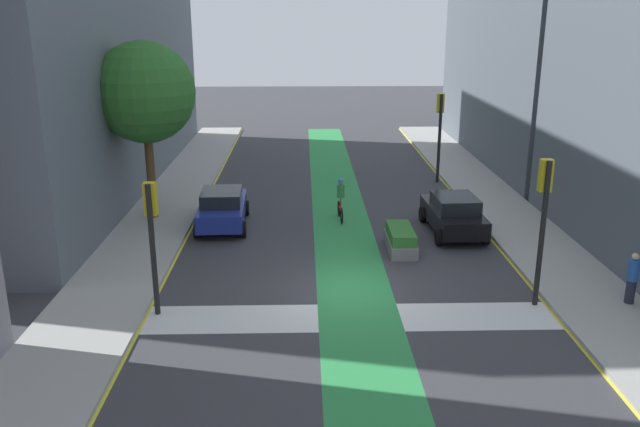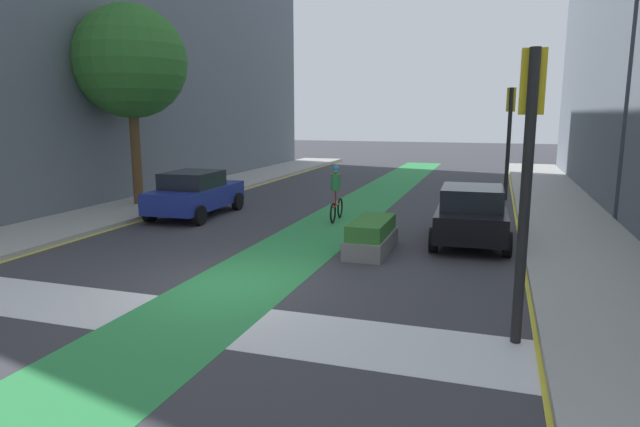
% 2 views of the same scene
% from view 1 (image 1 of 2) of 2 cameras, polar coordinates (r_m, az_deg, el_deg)
% --- Properties ---
extents(ground_plane, '(120.00, 120.00, 0.00)m').
position_cam_1_polar(ground_plane, '(20.98, 2.33, -6.67)').
color(ground_plane, '#38383D').
extents(bike_lane_paint, '(2.40, 60.00, 0.01)m').
position_cam_1_polar(bike_lane_paint, '(20.99, 3.00, -6.65)').
color(bike_lane_paint, '#2D8C47').
rests_on(bike_lane_paint, ground_plane).
extents(crosswalk_band, '(12.00, 1.80, 0.01)m').
position_cam_1_polar(crosswalk_band, '(19.17, 2.73, -9.08)').
color(crosswalk_band, silver).
rests_on(crosswalk_band, ground_plane).
extents(sidewalk_left, '(3.00, 60.00, 0.15)m').
position_cam_1_polar(sidewalk_left, '(21.79, -17.88, -6.38)').
color(sidewalk_left, '#9E9E99').
rests_on(sidewalk_left, ground_plane).
extents(curb_stripe_left, '(0.16, 60.00, 0.01)m').
position_cam_1_polar(curb_stripe_left, '(21.44, -13.99, -6.64)').
color(curb_stripe_left, yellow).
rests_on(curb_stripe_left, ground_plane).
extents(sidewalk_right, '(3.00, 60.00, 0.15)m').
position_cam_1_polar(sidewalk_right, '(22.70, 21.69, -5.83)').
color(sidewalk_right, '#9E9E99').
rests_on(sidewalk_right, ground_plane).
extents(curb_stripe_right, '(0.16, 60.00, 0.01)m').
position_cam_1_polar(curb_stripe_right, '(22.18, 18.08, -6.17)').
color(curb_stripe_right, yellow).
rests_on(curb_stripe_right, ground_plane).
extents(traffic_signal_near_right, '(0.35, 0.52, 4.46)m').
position_cam_1_polar(traffic_signal_near_right, '(20.05, 18.99, 0.71)').
color(traffic_signal_near_right, black).
rests_on(traffic_signal_near_right, ground_plane).
extents(traffic_signal_near_left, '(0.35, 0.52, 3.94)m').
position_cam_1_polar(traffic_signal_near_left, '(19.06, -14.52, -0.81)').
color(traffic_signal_near_left, black).
rests_on(traffic_signal_near_left, ground_plane).
extents(traffic_signal_far_right, '(0.35, 0.52, 4.56)m').
position_cam_1_polar(traffic_signal_far_right, '(34.10, 10.46, 7.97)').
color(traffic_signal_far_right, black).
rests_on(traffic_signal_far_right, ground_plane).
extents(car_blue_left_far, '(2.16, 4.27, 1.57)m').
position_cam_1_polar(car_blue_left_far, '(27.07, -8.54, 0.51)').
color(car_blue_left_far, navy).
rests_on(car_blue_left_far, ground_plane).
extents(car_black_right_far, '(2.14, 4.26, 1.57)m').
position_cam_1_polar(car_black_right_far, '(26.50, 11.61, -0.02)').
color(car_black_right_far, black).
rests_on(car_black_right_far, ground_plane).
extents(cyclist_in_lane, '(0.32, 1.73, 1.86)m').
position_cam_1_polar(cyclist_in_lane, '(27.50, 1.82, 1.33)').
color(cyclist_in_lane, black).
rests_on(cyclist_in_lane, ground_plane).
extents(pedestrian_sidewalk_right_a, '(0.34, 0.34, 1.58)m').
position_cam_1_polar(pedestrian_sidewalk_right_a, '(21.50, 25.67, -5.11)').
color(pedestrian_sidewalk_right_a, '#262638').
rests_on(pedestrian_sidewalk_right_a, sidewalk_right).
extents(street_tree_near, '(4.11, 4.11, 7.31)m').
position_cam_1_polar(street_tree_near, '(27.61, -15.11, 10.16)').
color(street_tree_near, brown).
rests_on(street_tree_near, sidewalk_left).
extents(median_planter, '(0.97, 2.39, 0.85)m').
position_cam_1_polar(median_planter, '(24.39, 7.07, -2.29)').
color(median_planter, slate).
rests_on(median_planter, ground_plane).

